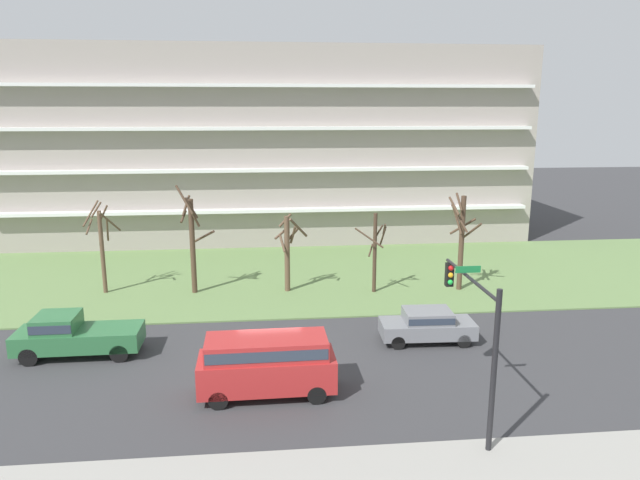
{
  "coord_description": "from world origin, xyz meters",
  "views": [
    {
      "loc": [
        -0.12,
        -22.53,
        10.84
      ],
      "look_at": [
        2.7,
        6.0,
        4.26
      ],
      "focal_mm": 32.4,
      "sensor_mm": 36.0,
      "label": 1
    }
  ],
  "objects_px": {
    "tree_far_left": "(102,244)",
    "sedan_gray_near_left": "(427,324)",
    "tree_left": "(192,239)",
    "pickup_green_center_right": "(73,334)",
    "traffic_signal_mast": "(475,322)",
    "tree_right": "(375,250)",
    "tree_far_right": "(461,237)",
    "tree_center": "(288,249)",
    "van_red_center_left": "(267,361)"
  },
  "relations": [
    {
      "from": "tree_far_left",
      "to": "traffic_signal_mast",
      "type": "xyz_separation_m",
      "value": [
        16.52,
        -16.3,
        0.76
      ]
    },
    {
      "from": "tree_far_right",
      "to": "van_red_center_left",
      "type": "bearing_deg",
      "value": -134.19
    },
    {
      "from": "tree_left",
      "to": "tree_center",
      "type": "xyz_separation_m",
      "value": [
        5.59,
        -0.22,
        -0.64
      ]
    },
    {
      "from": "tree_center",
      "to": "van_red_center_left",
      "type": "height_order",
      "value": "tree_center"
    },
    {
      "from": "tree_left",
      "to": "van_red_center_left",
      "type": "xyz_separation_m",
      "value": [
        4.19,
        -12.98,
        -1.92
      ]
    },
    {
      "from": "tree_center",
      "to": "traffic_signal_mast",
      "type": "relative_size",
      "value": 0.86
    },
    {
      "from": "tree_far_left",
      "to": "tree_center",
      "type": "xyz_separation_m",
      "value": [
        10.9,
        -0.74,
        -0.37
      ]
    },
    {
      "from": "tree_far_left",
      "to": "pickup_green_center_right",
      "type": "bearing_deg",
      "value": -83.91
    },
    {
      "from": "pickup_green_center_right",
      "to": "traffic_signal_mast",
      "type": "bearing_deg",
      "value": 154.49
    },
    {
      "from": "tree_far_right",
      "to": "tree_right",
      "type": "bearing_deg",
      "value": -179.78
    },
    {
      "from": "tree_far_left",
      "to": "sedan_gray_near_left",
      "type": "xyz_separation_m",
      "value": [
        17.09,
        -9.01,
        -2.17
      ]
    },
    {
      "from": "tree_right",
      "to": "traffic_signal_mast",
      "type": "bearing_deg",
      "value": -88.03
    },
    {
      "from": "tree_far_left",
      "to": "tree_far_right",
      "type": "distance_m",
      "value": 21.27
    },
    {
      "from": "tree_left",
      "to": "tree_far_left",
      "type": "bearing_deg",
      "value": 174.35
    },
    {
      "from": "tree_center",
      "to": "tree_far_left",
      "type": "bearing_deg",
      "value": 176.1
    },
    {
      "from": "sedan_gray_near_left",
      "to": "tree_far_right",
      "type": "bearing_deg",
      "value": -116.63
    },
    {
      "from": "tree_left",
      "to": "tree_center",
      "type": "distance_m",
      "value": 5.63
    },
    {
      "from": "tree_center",
      "to": "sedan_gray_near_left",
      "type": "bearing_deg",
      "value": -53.16
    },
    {
      "from": "tree_right",
      "to": "tree_far_right",
      "type": "distance_m",
      "value": 5.24
    },
    {
      "from": "tree_far_left",
      "to": "traffic_signal_mast",
      "type": "distance_m",
      "value": 23.23
    },
    {
      "from": "tree_left",
      "to": "van_red_center_left",
      "type": "bearing_deg",
      "value": -72.09
    },
    {
      "from": "tree_far_left",
      "to": "tree_far_right",
      "type": "relative_size",
      "value": 0.92
    },
    {
      "from": "tree_far_left",
      "to": "traffic_signal_mast",
      "type": "relative_size",
      "value": 1.0
    },
    {
      "from": "tree_left",
      "to": "van_red_center_left",
      "type": "height_order",
      "value": "tree_left"
    },
    {
      "from": "tree_right",
      "to": "pickup_green_center_right",
      "type": "relative_size",
      "value": 0.9
    },
    {
      "from": "tree_far_left",
      "to": "tree_center",
      "type": "distance_m",
      "value": 10.93
    },
    {
      "from": "sedan_gray_near_left",
      "to": "tree_center",
      "type": "bearing_deg",
      "value": -51.11
    },
    {
      "from": "tree_far_left",
      "to": "traffic_signal_mast",
      "type": "height_order",
      "value": "traffic_signal_mast"
    },
    {
      "from": "traffic_signal_mast",
      "to": "tree_right",
      "type": "bearing_deg",
      "value": 91.97
    },
    {
      "from": "tree_left",
      "to": "van_red_center_left",
      "type": "distance_m",
      "value": 13.78
    },
    {
      "from": "tree_left",
      "to": "tree_right",
      "type": "distance_m",
      "value": 10.77
    },
    {
      "from": "tree_far_right",
      "to": "traffic_signal_mast",
      "type": "xyz_separation_m",
      "value": [
        -4.69,
        -14.84,
        0.51
      ]
    },
    {
      "from": "sedan_gray_near_left",
      "to": "tree_far_left",
      "type": "bearing_deg",
      "value": -25.74
    },
    {
      "from": "pickup_green_center_right",
      "to": "tree_left",
      "type": "bearing_deg",
      "value": -117.54
    },
    {
      "from": "sedan_gray_near_left",
      "to": "van_red_center_left",
      "type": "bearing_deg",
      "value": 32.74
    },
    {
      "from": "tree_left",
      "to": "traffic_signal_mast",
      "type": "relative_size",
      "value": 1.19
    },
    {
      "from": "tree_right",
      "to": "van_red_center_left",
      "type": "relative_size",
      "value": 0.93
    },
    {
      "from": "tree_center",
      "to": "tree_right",
      "type": "relative_size",
      "value": 0.98
    },
    {
      "from": "tree_center",
      "to": "pickup_green_center_right",
      "type": "xyz_separation_m",
      "value": [
        -9.94,
        -8.26,
        -1.66
      ]
    },
    {
      "from": "pickup_green_center_right",
      "to": "tree_center",
      "type": "bearing_deg",
      "value": -140.64
    },
    {
      "from": "tree_left",
      "to": "van_red_center_left",
      "type": "relative_size",
      "value": 1.26
    },
    {
      "from": "tree_far_right",
      "to": "traffic_signal_mast",
      "type": "bearing_deg",
      "value": -107.53
    },
    {
      "from": "tree_left",
      "to": "pickup_green_center_right",
      "type": "bearing_deg",
      "value": -117.15
    },
    {
      "from": "sedan_gray_near_left",
      "to": "traffic_signal_mast",
      "type": "bearing_deg",
      "value": 87.64
    },
    {
      "from": "pickup_green_center_right",
      "to": "tree_far_right",
      "type": "bearing_deg",
      "value": -159.96
    },
    {
      "from": "tree_left",
      "to": "tree_far_right",
      "type": "relative_size",
      "value": 1.1
    },
    {
      "from": "tree_left",
      "to": "tree_center",
      "type": "height_order",
      "value": "tree_left"
    },
    {
      "from": "tree_left",
      "to": "sedan_gray_near_left",
      "type": "height_order",
      "value": "tree_left"
    },
    {
      "from": "tree_far_right",
      "to": "sedan_gray_near_left",
      "type": "distance_m",
      "value": 8.94
    },
    {
      "from": "tree_right",
      "to": "traffic_signal_mast",
      "type": "distance_m",
      "value": 14.88
    }
  ]
}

